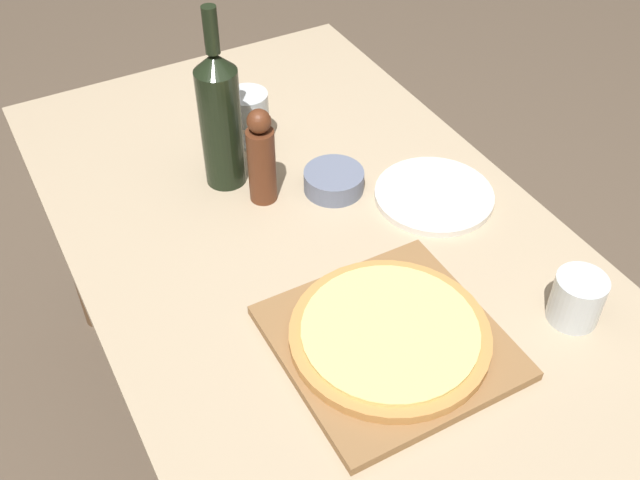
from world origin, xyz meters
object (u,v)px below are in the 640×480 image
(pizza, at_px, (390,334))
(pepper_mill, at_px, (261,158))
(small_bowl, at_px, (334,181))
(wine_bottle, at_px, (220,117))
(wine_glass, at_px, (248,108))

(pizza, bearing_deg, pepper_mill, 92.18)
(small_bowl, bearing_deg, pizza, -106.76)
(wine_bottle, bearing_deg, pepper_mill, -65.22)
(pizza, relative_size, wine_glass, 2.64)
(pepper_mill, bearing_deg, wine_bottle, 114.78)
(wine_glass, distance_m, small_bowl, 0.25)
(pizza, distance_m, wine_bottle, 0.55)
(wine_glass, bearing_deg, wine_bottle, -135.91)
(wine_bottle, height_order, wine_glass, wine_bottle)
(pizza, distance_m, pepper_mill, 0.45)
(wine_bottle, distance_m, wine_glass, 0.15)
(pepper_mill, xyz_separation_m, small_bowl, (0.14, -0.04, -0.08))
(wine_glass, height_order, small_bowl, wine_glass)
(wine_bottle, distance_m, small_bowl, 0.26)
(wine_bottle, bearing_deg, small_bowl, -37.02)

